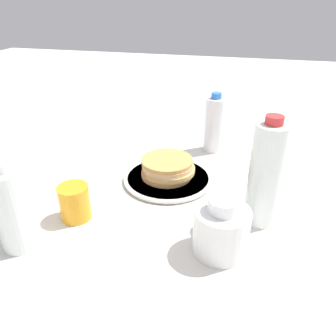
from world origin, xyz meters
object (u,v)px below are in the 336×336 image
(pancake_stack, at_px, (168,168))
(water_bottle_far, at_px, (214,124))
(plate, at_px, (168,178))
(water_bottle_near, at_px, (266,175))
(juice_glass, at_px, (75,202))
(water_bottle_mid, at_px, (13,209))
(cream_jug, at_px, (221,229))

(pancake_stack, relative_size, water_bottle_far, 0.77)
(plate, relative_size, water_bottle_near, 0.97)
(juice_glass, bearing_deg, water_bottle_mid, 149.02)
(plate, relative_size, water_bottle_far, 1.28)
(water_bottle_mid, distance_m, water_bottle_far, 0.66)
(juice_glass, height_order, water_bottle_mid, water_bottle_mid)
(water_bottle_far, bearing_deg, cream_jug, -171.11)
(plate, height_order, water_bottle_near, water_bottle_near)
(cream_jug, bearing_deg, water_bottle_mid, 101.60)
(pancake_stack, relative_size, cream_jug, 1.19)
(water_bottle_near, height_order, water_bottle_mid, water_bottle_near)
(juice_glass, bearing_deg, pancake_stack, -36.61)
(juice_glass, bearing_deg, water_bottle_near, -77.18)
(plate, height_order, juice_glass, juice_glass)
(water_bottle_near, relative_size, water_bottle_mid, 1.31)
(juice_glass, height_order, water_bottle_near, water_bottle_near)
(plate, height_order, cream_jug, cream_jug)
(juice_glass, xyz_separation_m, water_bottle_far, (0.45, -0.27, 0.05))
(water_bottle_mid, bearing_deg, water_bottle_near, -66.86)
(juice_glass, distance_m, water_bottle_near, 0.44)
(cream_jug, xyz_separation_m, water_bottle_near, (0.12, -0.08, 0.07))
(plate, height_order, pancake_stack, pancake_stack)
(cream_jug, bearing_deg, juice_glass, 85.18)
(pancake_stack, xyz_separation_m, water_bottle_mid, (-0.34, 0.23, 0.05))
(water_bottle_mid, height_order, water_bottle_far, same)
(juice_glass, bearing_deg, plate, -37.56)
(plate, xyz_separation_m, water_bottle_mid, (-0.33, 0.24, 0.08))
(water_bottle_near, bearing_deg, juice_glass, 102.82)
(plate, bearing_deg, water_bottle_near, -116.27)
(pancake_stack, bearing_deg, plate, -154.01)
(plate, bearing_deg, pancake_stack, 25.99)
(cream_jug, height_order, water_bottle_mid, water_bottle_mid)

